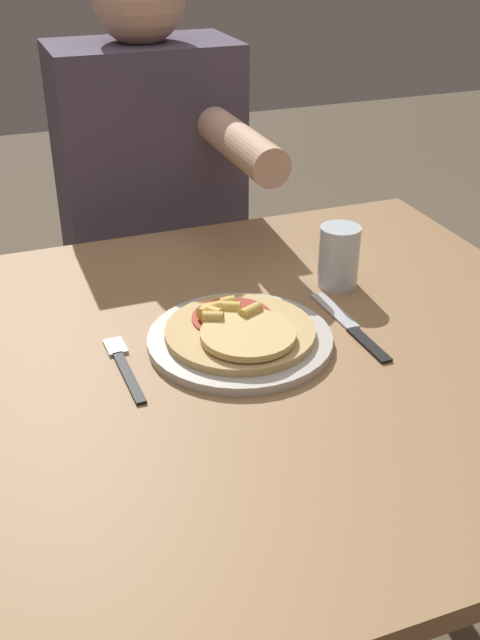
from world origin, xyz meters
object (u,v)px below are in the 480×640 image
Objects in this scene: dining_table at (218,418)px; drinking_glass at (339,257)px; fork at (123,365)px; knife at (351,327)px; person_diner at (153,207)px; plate at (240,340)px; pizza at (240,330)px.

drinking_glass is at bearing 29.82° from dining_table.
fork is at bearing -163.01° from drinking_glass.
knife is 0.15m from drinking_glass.
person_diner is (-0.18, 0.52, -0.07)m from drinking_glass.
plate reaches higher than dining_table.
pizza reaches higher than dining_table.
plate is 0.22× the size of person_diner.
person_diner is (0.08, 0.67, 0.08)m from dining_table.
dining_table is at bearing -150.18° from drinking_glass.
plate is 2.60× the size of drinking_glass.
knife is (0.17, -0.02, -0.00)m from plate.
knife is at bearing -4.73° from pizza.
pizza is 0.18× the size of person_diner.
plate is 1.24× the size of pizza.
drinking_glass is 0.09× the size of person_diner.
pizza reaches higher than plate.
person_diner is (0.04, 0.64, -0.05)m from pizza.
dining_table is 5.31× the size of pizza.
plate is 0.64m from person_diner.
dining_table is 0.95× the size of person_diner.
pizza is (0.05, 0.03, 0.12)m from dining_table.
pizza is 0.18m from knife.
fork is 0.67m from person_diner.
pizza is 0.64m from person_diner.
person_diner is at bearing 71.76° from fork.
plate is 1.54× the size of fork.
drinking_glass is 0.55m from person_diner.
dining_table is 0.12m from plate.
knife reaches higher than dining_table.
drinking_glass is (0.22, 0.12, 0.03)m from pizza.
knife is at bearing -5.50° from plate.
pizza reaches higher than fork.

